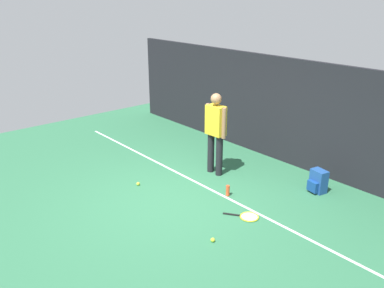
% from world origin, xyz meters
% --- Properties ---
extents(ground_plane, '(12.00, 12.00, 0.00)m').
position_xyz_m(ground_plane, '(0.00, 0.00, 0.00)').
color(ground_plane, '#2D6B47').
extents(back_fence, '(10.00, 0.10, 2.29)m').
position_xyz_m(back_fence, '(0.00, 3.00, 1.14)').
color(back_fence, black).
rests_on(back_fence, ground).
extents(court_line, '(9.00, 0.05, 0.00)m').
position_xyz_m(court_line, '(0.00, 0.79, 0.00)').
color(court_line, white).
rests_on(court_line, ground).
extents(tennis_player, '(0.53, 0.24, 1.70)m').
position_xyz_m(tennis_player, '(-0.41, 1.38, 0.97)').
color(tennis_player, black).
rests_on(tennis_player, ground).
extents(tennis_racket, '(0.60, 0.49, 0.03)m').
position_xyz_m(tennis_racket, '(1.25, 0.56, 0.01)').
color(tennis_racket, black).
rests_on(tennis_racket, ground).
extents(backpack, '(0.33, 0.33, 0.44)m').
position_xyz_m(backpack, '(1.47, 2.26, 0.21)').
color(backpack, '#1E478C').
rests_on(backpack, ground).
extents(tennis_ball_near_player, '(0.07, 0.07, 0.07)m').
position_xyz_m(tennis_ball_near_player, '(-0.96, -0.17, 0.03)').
color(tennis_ball_near_player, '#CCE033').
rests_on(tennis_ball_near_player, ground).
extents(tennis_ball_by_fence, '(0.07, 0.07, 0.07)m').
position_xyz_m(tennis_ball_by_fence, '(1.39, -0.38, 0.03)').
color(tennis_ball_by_fence, '#CCE033').
rests_on(tennis_ball_by_fence, ground).
extents(water_bottle, '(0.07, 0.07, 0.21)m').
position_xyz_m(water_bottle, '(0.48, 0.86, 0.10)').
color(water_bottle, '#D84C26').
rests_on(water_bottle, ground).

